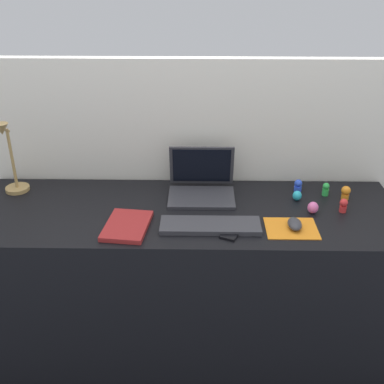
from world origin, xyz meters
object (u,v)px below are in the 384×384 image
Objects in this scene: toy_figurine_cyan at (297,196)px; toy_figurine_orange at (346,192)px; cell_phone at (232,232)px; toy_figurine_green at (326,189)px; toy_figurine_red at (343,205)px; notebook_pad at (127,226)px; mouse at (295,224)px; keyboard at (210,225)px; laptop at (202,183)px; desk_lamp at (10,160)px; toy_figurine_pink at (313,208)px; toy_figurine_blue at (298,186)px.

toy_figurine_cyan is 0.22m from toy_figurine_orange.
toy_figurine_green is at bearing 61.75° from cell_phone.
toy_figurine_green is 0.16m from toy_figurine_red.
toy_figurine_cyan is at bearing 25.73° from notebook_pad.
cell_phone is 1.97× the size of toy_figurine_orange.
mouse is 0.28m from toy_figurine_red.
keyboard is 9.05× the size of toy_figurine_cyan.
keyboard is 0.10m from cell_phone.
mouse is 0.36m from toy_figurine_green.
laptop is 2.34× the size of cell_phone.
mouse is 1.47× the size of toy_figurine_orange.
toy_figurine_orange is (0.53, 0.30, 0.03)m from cell_phone.
desk_lamp is (-1.25, 0.30, 0.14)m from mouse.
keyboard is (0.04, -0.31, -0.04)m from laptop.
notebook_pad is at bearing -169.98° from toy_figurine_pink.
toy_figurine_pink is at bearing -118.86° from toy_figurine_green.
cell_phone is at bearing -150.63° from toy_figurine_orange.
cell_phone is 2.82× the size of toy_figurine_cyan.
keyboard is 0.34m from mouse.
notebook_pad is at bearing -159.04° from cell_phone.
laptop is 0.49m from mouse.
toy_figurine_green is (0.14, 0.05, 0.01)m from toy_figurine_cyan.
mouse is 0.34m from toy_figurine_blue.
toy_figurine_green is at bearing 29.20° from keyboard.
desk_lamp is at bearing 157.76° from notebook_pad.
laptop is 0.73× the size of keyboard.
toy_figurine_pink is at bearing -7.24° from desk_lamp.
toy_figurine_orange reaches higher than cell_phone.
keyboard is 6.30× the size of toy_figurine_orange.
cell_phone is (0.09, -0.04, -0.01)m from keyboard.
notebook_pad is 3.90× the size of toy_figurine_green.
toy_figurine_green reaches higher than toy_figurine_pink.
keyboard is 0.97m from desk_lamp.
notebook_pad is at bearing -155.53° from toy_figurine_blue.
mouse is at bearing -127.53° from toy_figurine_pink.
laptop reaches higher than toy_figurine_red.
toy_figurine_pink is (0.36, 0.17, 0.02)m from cell_phone.
laptop is at bearing -176.32° from toy_figurine_blue.
toy_figurine_pink is at bearing -143.14° from toy_figurine_orange.
toy_figurine_cyan is 0.70× the size of toy_figurine_orange.
desk_lamp is (-0.87, -0.01, 0.11)m from laptop.
desk_lamp is at bearing -174.01° from cell_phone.
toy_figurine_red is at bearing 32.00° from mouse.
toy_figurine_cyan is at bearing 67.63° from cell_phone.
toy_figurine_cyan is at bearing -7.64° from laptop.
toy_figurine_green reaches higher than notebook_pad.
toy_figurine_cyan is 0.74× the size of toy_figurine_green.
mouse is 1.55× the size of toy_figurine_red.
toy_figurine_pink is (-0.17, -0.13, -0.01)m from toy_figurine_orange.
notebook_pad is 3.96× the size of toy_figurine_blue.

